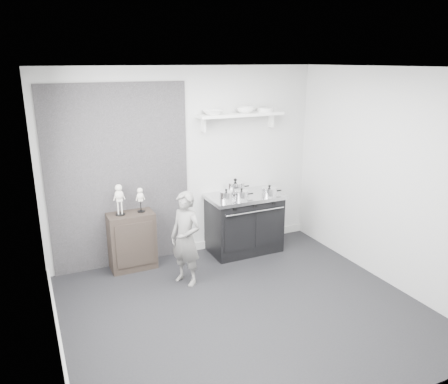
{
  "coord_description": "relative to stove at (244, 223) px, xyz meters",
  "views": [
    {
      "loc": [
        -2.07,
        -3.92,
        2.77
      ],
      "look_at": [
        0.2,
        0.95,
        1.14
      ],
      "focal_mm": 35.0,
      "sensor_mm": 36.0,
      "label": 1
    }
  ],
  "objects": [
    {
      "name": "pot_back_left",
      "position": [
        -0.08,
        0.15,
        0.52
      ],
      "size": [
        0.37,
        0.28,
        0.22
      ],
      "color": "white",
      "rests_on": "stove"
    },
    {
      "name": "stove",
      "position": [
        0.0,
        0.0,
        0.0
      ],
      "size": [
        1.09,
        0.68,
        0.88
      ],
      "color": "black",
      "rests_on": "ground"
    },
    {
      "name": "bowl_large",
      "position": [
        -0.42,
        0.19,
        1.63
      ],
      "size": [
        0.27,
        0.27,
        0.07
      ],
      "primitive_type": "imported",
      "color": "white",
      "rests_on": "wall_shelf"
    },
    {
      "name": "wall_shelf",
      "position": [
        0.02,
        0.2,
        1.57
      ],
      "size": [
        1.3,
        0.26,
        0.24
      ],
      "color": "white",
      "rests_on": "room_shell"
    },
    {
      "name": "side_cabinet",
      "position": [
        -1.66,
        0.13,
        -0.04
      ],
      "size": [
        0.61,
        0.36,
        0.8
      ],
      "primitive_type": "cube",
      "color": "black",
      "rests_on": "ground"
    },
    {
      "name": "pot_front_right",
      "position": [
        0.31,
        -0.18,
        0.5
      ],
      "size": [
        0.31,
        0.23,
        0.16
      ],
      "color": "white",
      "rests_on": "stove"
    },
    {
      "name": "bowl_small",
      "position": [
        0.1,
        0.19,
        1.64
      ],
      "size": [
        0.25,
        0.25,
        0.08
      ],
      "primitive_type": "imported",
      "color": "white",
      "rests_on": "wall_shelf"
    },
    {
      "name": "ground",
      "position": [
        -0.78,
        -1.48,
        -0.44
      ],
      "size": [
        4.0,
        4.0,
        0.0
      ],
      "primitive_type": "plane",
      "color": "black",
      "rests_on": "ground"
    },
    {
      "name": "pot_front_center",
      "position": [
        -0.13,
        -0.15,
        0.5
      ],
      "size": [
        0.29,
        0.2,
        0.16
      ],
      "color": "white",
      "rests_on": "stove"
    },
    {
      "name": "plate_stack",
      "position": [
        0.42,
        0.19,
        1.63
      ],
      "size": [
        0.24,
        0.24,
        0.06
      ],
      "primitive_type": "cylinder",
      "color": "silver",
      "rests_on": "wall_shelf"
    },
    {
      "name": "pot_front_left",
      "position": [
        -0.35,
        -0.12,
        0.5
      ],
      "size": [
        0.28,
        0.19,
        0.17
      ],
      "color": "white",
      "rests_on": "stove"
    },
    {
      "name": "skeleton_full",
      "position": [
        -1.79,
        0.13,
        0.6
      ],
      "size": [
        0.14,
        0.09,
        0.49
      ],
      "primitive_type": null,
      "color": "white",
      "rests_on": "side_cabinet"
    },
    {
      "name": "skeleton_torso",
      "position": [
        -1.51,
        0.13,
        0.55
      ],
      "size": [
        0.11,
        0.07,
        0.39
      ],
      "primitive_type": null,
      "color": "white",
      "rests_on": "side_cabinet"
    },
    {
      "name": "room_shell",
      "position": [
        -0.87,
        -1.33,
        1.2
      ],
      "size": [
        4.02,
        3.62,
        2.71
      ],
      "color": "beige",
      "rests_on": "ground"
    },
    {
      "name": "child",
      "position": [
        -1.14,
        -0.58,
        0.17
      ],
      "size": [
        0.48,
        0.53,
        1.22
      ],
      "primitive_type": "imported",
      "rotation": [
        0.0,
        0.0,
        -1.04
      ],
      "color": "slate",
      "rests_on": "ground"
    }
  ]
}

